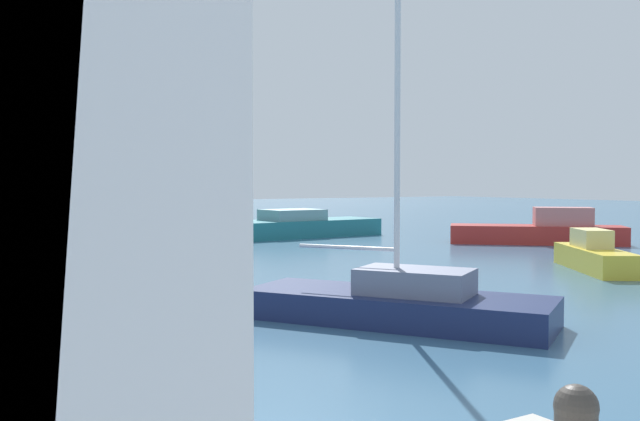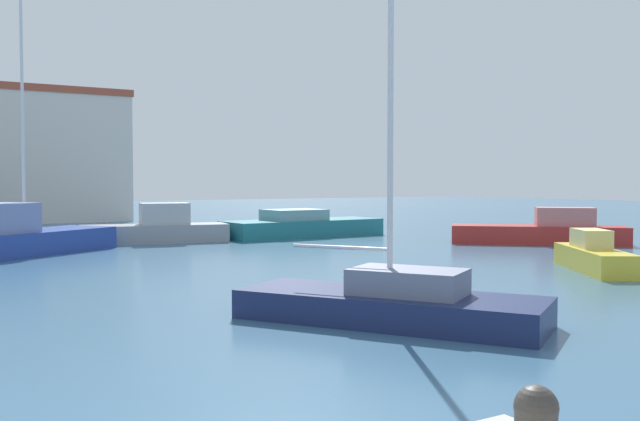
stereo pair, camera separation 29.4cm
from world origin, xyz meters
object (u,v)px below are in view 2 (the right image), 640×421
object	(u,v)px
motorboat_red_far_right	(543,231)
motorboat_yellow_near_pier	(593,256)
sailboat_blue_outer_mooring	(20,237)
motorboat_grey_far_left	(157,229)
motorboat_teal_center_channel	(302,226)
sailboat_navy_inner_mooring	(392,302)

from	to	relation	value
motorboat_red_far_right	motorboat_yellow_near_pier	xyz separation A→B (m)	(-6.39, -7.68, -0.10)
sailboat_blue_outer_mooring	motorboat_grey_far_left	world-z (taller)	sailboat_blue_outer_mooring
sailboat_blue_outer_mooring	motorboat_red_far_right	xyz separation A→B (m)	(21.67, -7.26, -0.13)
motorboat_red_far_right	motorboat_grey_far_left	distance (m)	18.22
sailboat_blue_outer_mooring	motorboat_teal_center_channel	world-z (taller)	sailboat_blue_outer_mooring
motorboat_yellow_near_pier	motorboat_grey_far_left	xyz separation A→B (m)	(-8.82, 17.70, 0.16)
sailboat_navy_inner_mooring	motorboat_red_far_right	world-z (taller)	sailboat_navy_inner_mooring
motorboat_yellow_near_pier	sailboat_navy_inner_mooring	bearing A→B (deg)	-162.65
sailboat_blue_outer_mooring	motorboat_teal_center_channel	distance (m)	14.34
sailboat_navy_inner_mooring	motorboat_teal_center_channel	distance (m)	22.72
motorboat_grey_far_left	motorboat_teal_center_channel	bearing A→B (deg)	-3.23
motorboat_teal_center_channel	motorboat_grey_far_left	bearing A→B (deg)	176.77
motorboat_red_far_right	motorboat_grey_far_left	bearing A→B (deg)	146.63
motorboat_yellow_near_pier	sailboat_blue_outer_mooring	bearing A→B (deg)	135.64
sailboat_navy_inner_mooring	motorboat_grey_far_left	world-z (taller)	sailboat_navy_inner_mooring
motorboat_red_far_right	motorboat_yellow_near_pier	world-z (taller)	motorboat_red_far_right
sailboat_navy_inner_mooring	motorboat_yellow_near_pier	bearing A→B (deg)	17.35
motorboat_grey_far_left	sailboat_navy_inner_mooring	bearing A→B (deg)	-95.09
sailboat_navy_inner_mooring	motorboat_red_far_right	size ratio (longest dim) A/B	1.05
motorboat_yellow_near_pier	motorboat_grey_far_left	size ratio (longest dim) A/B	0.65
sailboat_blue_outer_mooring	motorboat_yellow_near_pier	xyz separation A→B (m)	(15.28, -14.94, -0.23)
sailboat_blue_outer_mooring	motorboat_red_far_right	world-z (taller)	sailboat_blue_outer_mooring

